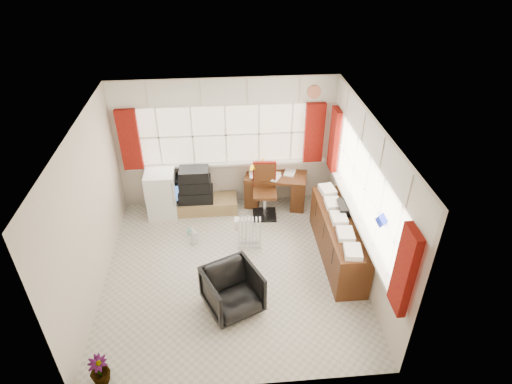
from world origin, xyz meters
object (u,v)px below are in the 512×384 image
crt_tv (181,185)px  mini_fridge (162,194)px  desk (275,188)px  credenza (338,237)px  task_chair (265,188)px  office_chair (233,290)px  radiator (249,235)px  desk_lamp (262,164)px  tv_bench (200,205)px

crt_tv → mini_fridge: size_ratio=0.70×
desk → credenza: size_ratio=0.62×
task_chair → credenza: size_ratio=0.52×
desk → office_chair: (-0.93, -2.56, -0.03)m
crt_tv → mini_fridge: (-0.34, -0.22, -0.02)m
office_chair → radiator: bearing=51.5°
desk_lamp → crt_tv: bearing=175.2°
desk → crt_tv: 1.81m
office_chair → mini_fridge: size_ratio=0.82×
tv_bench → desk: bearing=3.1°
task_chair → radiator: size_ratio=1.77×
desk_lamp → crt_tv: desk_lamp is taller
desk → radiator: (-0.60, -1.24, -0.13)m
crt_tv → mini_fridge: mini_fridge is taller
office_chair → tv_bench: (-0.52, 2.48, -0.21)m
mini_fridge → tv_bench: bearing=4.2°
task_chair → mini_fridge: bearing=176.2°
tv_bench → mini_fridge: bearing=-175.8°
task_chair → radiator: task_chair is taller
desk → tv_bench: desk is taller
task_chair → tv_bench: size_ratio=0.75×
credenza → desk: bearing=117.2°
credenza → mini_fridge: bearing=153.7°
task_chair → desk: bearing=46.9°
credenza → office_chair: bearing=-151.4°
crt_tv → tv_bench: bearing=-26.1°
desk → crt_tv: size_ratio=1.96×
credenza → mini_fridge: (-2.97, 1.47, 0.06)m
radiator → credenza: credenza is taller
task_chair → mini_fridge: size_ratio=1.16×
desk_lamp → task_chair: desk_lamp is taller
credenza → radiator: bearing=165.6°
radiator → mini_fridge: bearing=144.5°
office_chair → task_chair: bearing=49.0°
desk → task_chair: size_ratio=1.19×
desk → office_chair: size_ratio=1.67×
desk_lamp → tv_bench: (-1.19, -0.04, -0.82)m
crt_tv → desk: bearing=-2.8°
desk_lamp → radiator: 1.43m
crt_tv → task_chair: bearing=-12.5°
task_chair → office_chair: size_ratio=1.41×
desk_lamp → office_chair: 2.68m
desk_lamp → tv_bench: size_ratio=0.29×
radiator → desk_lamp: bearing=74.7°
office_chair → mini_fridge: (-1.21, 2.43, 0.11)m
task_chair → radiator: 1.09m
office_chair → credenza: credenza is taller
office_chair → mini_fridge: mini_fridge is taller
desk_lamp → task_chair: bearing=-82.9°
desk_lamp → radiator: desk_lamp is taller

